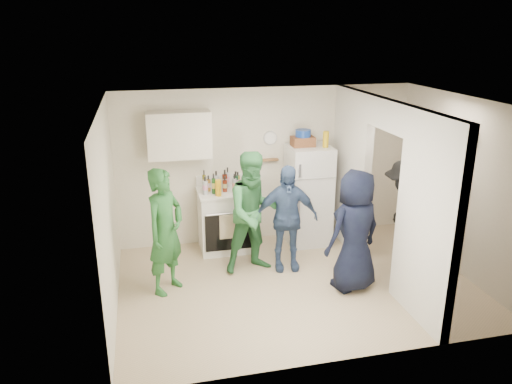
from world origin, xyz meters
TOP-DOWN VIEW (x-y plane):
  - floor at (0.00, 0.00)m, footprint 4.80×4.80m
  - wall_back at (0.00, 1.70)m, footprint 4.80×0.00m
  - wall_front at (0.00, -1.70)m, footprint 4.80×0.00m
  - wall_left at (-2.40, 0.00)m, footprint 0.00×3.40m
  - wall_right at (2.40, 0.00)m, footprint 0.00×3.40m
  - ceiling at (0.00, 0.00)m, footprint 4.80×4.80m
  - partition_pier_back at (1.20, 1.10)m, footprint 0.12×1.20m
  - partition_pier_front at (1.20, -1.10)m, footprint 0.12×1.20m
  - partition_header at (1.20, 0.00)m, footprint 0.12×1.00m
  - stove at (-0.76, 1.37)m, footprint 0.82×0.68m
  - upper_cabinet at (-1.40, 1.52)m, footprint 0.95×0.34m
  - fridge at (0.60, 1.34)m, footprint 0.66×0.64m
  - wicker_basket at (0.50, 1.39)m, footprint 0.35×0.25m
  - blue_bowl at (0.50, 1.39)m, footprint 0.24×0.24m
  - yellow_cup_stack_top at (0.82, 1.24)m, footprint 0.09×0.09m
  - wall_clock at (0.05, 1.68)m, footprint 0.22×0.02m
  - spice_shelf at (0.00, 1.65)m, footprint 0.35×0.08m
  - nook_window at (2.38, 0.20)m, footprint 0.03×0.70m
  - nook_window_frame at (2.36, 0.20)m, footprint 0.04×0.76m
  - nook_valance at (2.34, 0.20)m, footprint 0.04×0.82m
  - yellow_cup_stack_stove at (-0.88, 1.15)m, footprint 0.09×0.09m
  - red_cup at (-0.54, 1.17)m, footprint 0.09×0.09m
  - person_green_left at (-1.73, 0.25)m, footprint 0.72×0.73m
  - person_green_center at (-0.47, 0.56)m, footprint 0.95×0.79m
  - person_denim at (-0.01, 0.52)m, footprint 0.96×0.49m
  - person_navy at (0.70, -0.26)m, footprint 0.93×0.75m
  - person_nook at (1.59, 0.09)m, footprint 0.98×1.22m
  - bottle_a at (-1.05, 1.50)m, footprint 0.06×0.06m
  - bottle_b at (-0.94, 1.27)m, footprint 0.06×0.06m
  - bottle_c at (-0.86, 1.52)m, footprint 0.08×0.08m
  - bottle_d at (-0.76, 1.32)m, footprint 0.07×0.07m
  - bottle_e at (-0.67, 1.56)m, footprint 0.06×0.06m
  - bottle_f at (-0.57, 1.39)m, footprint 0.08×0.08m
  - bottle_g at (-0.52, 1.51)m, footprint 0.08×0.08m
  - bottle_h at (-1.07, 1.26)m, footprint 0.08×0.08m
  - bottle_i at (-0.73, 1.48)m, footprint 0.08×0.08m
  - bottle_j at (-0.48, 1.27)m, footprint 0.06×0.06m
  - bottle_k at (-1.00, 1.40)m, footprint 0.07×0.07m
  - bottle_l at (-0.62, 1.23)m, footprint 0.06×0.06m

SIDE VIEW (x-z plane):
  - floor at x=0.00m, z-range 0.00..0.00m
  - stove at x=-0.76m, z-range 0.00..0.98m
  - person_denim at x=-0.01m, z-range 0.00..1.57m
  - fridge at x=0.60m, z-range 0.00..1.61m
  - person_nook at x=1.59m, z-range 0.00..1.65m
  - person_navy at x=0.70m, z-range 0.00..1.66m
  - person_green_left at x=-1.73m, z-range 0.00..1.70m
  - person_green_center at x=-0.47m, z-range 0.00..1.77m
  - red_cup at x=-0.54m, z-range 0.98..1.10m
  - bottle_d at x=-0.76m, z-range 0.98..1.22m
  - bottle_g at x=-0.52m, z-range 0.98..1.22m
  - yellow_cup_stack_stove at x=-0.88m, z-range 0.98..1.23m
  - bottle_k at x=-1.00m, z-range 0.98..1.23m
  - bottle_h at x=-1.07m, z-range 0.98..1.26m
  - bottle_c at x=-0.86m, z-range 0.98..1.26m
  - bottle_f at x=-0.57m, z-range 0.98..1.27m
  - bottle_l at x=-0.62m, z-range 0.98..1.28m
  - bottle_i at x=-0.73m, z-range 0.98..1.28m
  - bottle_j at x=-0.48m, z-range 0.98..1.29m
  - bottle_a at x=-1.05m, z-range 0.98..1.29m
  - bottle_e at x=-0.67m, z-range 0.98..1.29m
  - bottle_b at x=-0.94m, z-range 0.98..1.29m
  - wall_back at x=0.00m, z-range -1.15..3.65m
  - wall_front at x=0.00m, z-range -1.15..3.65m
  - wall_left at x=-2.40m, z-range -0.45..2.95m
  - wall_right at x=2.40m, z-range -0.45..2.95m
  - partition_pier_back at x=1.20m, z-range 0.00..2.50m
  - partition_pier_front at x=1.20m, z-range 0.00..2.50m
  - spice_shelf at x=0.00m, z-range 1.34..1.36m
  - nook_window at x=2.38m, z-range 1.25..2.05m
  - nook_window_frame at x=2.36m, z-range 1.22..2.08m
  - wicker_basket at x=0.50m, z-range 1.61..1.76m
  - wall_clock at x=0.05m, z-range 1.59..1.81m
  - yellow_cup_stack_top at x=0.82m, z-range 1.61..1.86m
  - blue_bowl at x=0.50m, z-range 1.76..1.87m
  - upper_cabinet at x=-1.40m, z-range 1.50..2.20m
  - nook_valance at x=2.34m, z-range 1.91..2.09m
  - partition_header at x=1.20m, z-range 2.10..2.50m
  - ceiling at x=0.00m, z-range 2.50..2.50m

